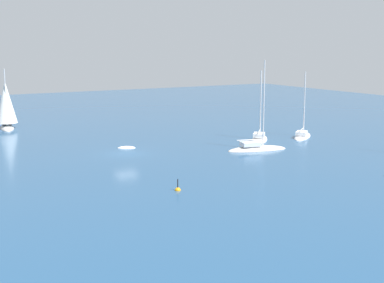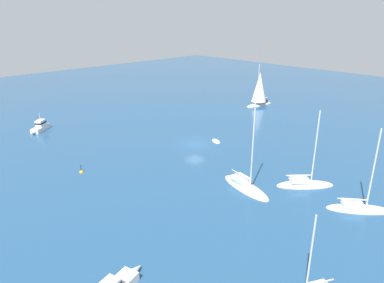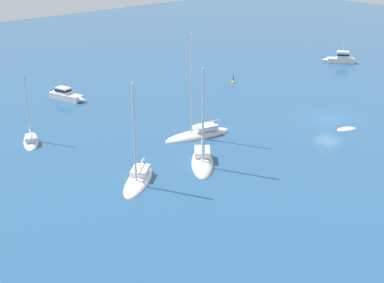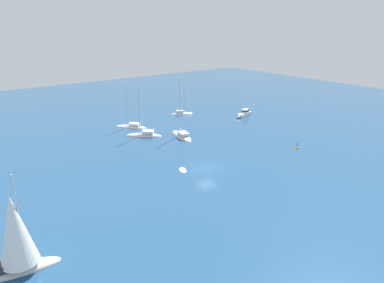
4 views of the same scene
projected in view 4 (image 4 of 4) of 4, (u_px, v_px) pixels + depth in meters
name	position (u px, v px, depth m)	size (l,w,h in m)	color
ground_plane	(206.00, 168.00, 49.78)	(161.71, 161.71, 0.00)	navy
sloop	(131.00, 127.00, 68.79)	(6.04, 5.41, 8.89)	white
launch	(244.00, 114.00, 76.74)	(2.46, 5.40, 1.41)	silver
yacht	(16.00, 238.00, 28.53)	(3.47, 6.88, 9.04)	silver
ketch	(144.00, 135.00, 63.56)	(5.73, 6.09, 9.25)	silver
dinghy	(183.00, 170.00, 49.07)	(2.32, 1.81, 0.45)	white
ketch_1	(182.00, 114.00, 78.53)	(3.43, 4.92, 6.97)	white
yacht_1	(182.00, 136.00, 63.31)	(7.38, 3.57, 10.75)	silver
channel_buoy	(297.00, 148.00, 57.41)	(0.51, 0.51, 1.22)	orange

